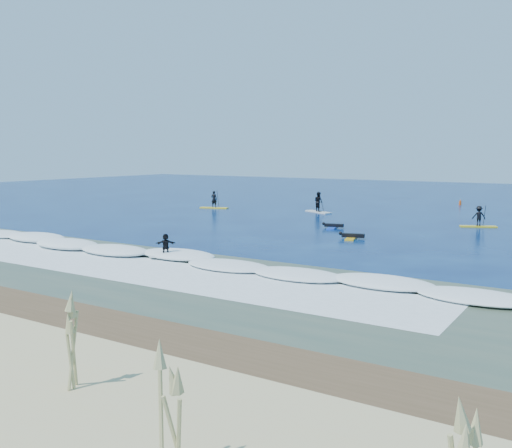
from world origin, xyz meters
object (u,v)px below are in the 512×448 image
Objects in this scene: sup_paddler_left at (214,202)px; sup_paddler_right at (479,218)px; marker_buoy at (460,203)px; prone_paddler_near at (352,236)px; sup_paddler_center at (319,204)px; prone_paddler_far at (333,226)px; wave_surfer at (166,246)px.

sup_paddler_right is (26.58, -0.87, 0.10)m from sup_paddler_left.
prone_paddler_near is at bearing -90.92° from marker_buoy.
prone_paddler_far is (6.06, -9.75, -0.72)m from sup_paddler_center.
sup_paddler_right is at bearing -42.79° from prone_paddler_near.
wave_surfer reaches higher than prone_paddler_near.
sup_paddler_center is at bearing 59.92° from wave_surfer.
sup_paddler_left is at bearing 83.16° from wave_surfer.
wave_surfer is at bearing -98.34° from marker_buoy.
marker_buoy is at bearing -14.84° from prone_paddler_near.
sup_paddler_left is 18.76m from prone_paddler_far.
marker_buoy is at bearing 23.57° from sup_paddler_left.
sup_paddler_left is 1.11× the size of sup_paddler_right.
prone_paddler_far is 25.32m from marker_buoy.
wave_surfer is (14.86, -24.42, 0.09)m from sup_paddler_left.
sup_paddler_center is 1.96× the size of wave_surfer.
prone_paddler_near is 1.35× the size of wave_surfer.
prone_paddler_far is (17.14, -7.59, -0.51)m from sup_paddler_left.
sup_paddler_left reaches higher than prone_paddler_near.
sup_paddler_center is 5.10× the size of marker_buoy.
sup_paddler_center is 26.85m from wave_surfer.
prone_paddler_far is (-9.43, -6.72, -0.60)m from sup_paddler_right.
sup_paddler_center is at bearing -122.97° from marker_buoy.
prone_paddler_near is 29.29m from marker_buoy.
sup_paddler_center is (11.09, 2.16, 0.21)m from sup_paddler_left.
prone_paddler_near is 3.52× the size of marker_buoy.
sup_paddler_right is 26.30m from wave_surfer.
prone_paddler_far is 1.29× the size of wave_surfer.
sup_paddler_center is 18.22m from marker_buoy.
sup_paddler_right is 1.64× the size of wave_surfer.
sup_paddler_right is 19.15m from marker_buoy.
wave_surfer is at bearing -74.82° from sup_paddler_left.
marker_buoy is (0.47, 29.28, 0.13)m from prone_paddler_near.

